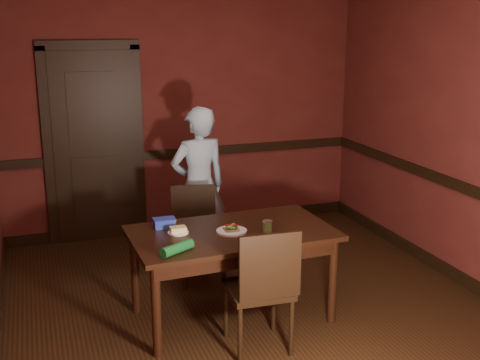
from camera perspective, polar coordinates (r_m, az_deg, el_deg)
floor at (r=5.10m, az=1.32°, el=-12.44°), size 4.00×4.50×0.01m
wall_back at (r=6.76m, az=-5.34°, el=6.37°), size 4.00×0.02×2.70m
wall_front at (r=2.74m, az=18.32°, el=-7.11°), size 4.00×0.02×2.70m
wall_right at (r=5.65m, az=20.81°, el=3.79°), size 0.02×4.50×2.70m
dado_back at (r=6.83m, az=-5.22°, el=2.61°), size 4.00×0.03×0.10m
dado_right at (r=5.74m, az=20.28°, el=-0.62°), size 0.03×4.50×0.10m
baseboard_back at (r=7.05m, az=-5.06°, el=-4.07°), size 4.00×0.03×0.12m
baseboard_right at (r=6.01m, az=19.56°, el=-8.37°), size 0.03×4.50×0.12m
door at (r=6.61m, az=-13.67°, el=3.54°), size 1.05×0.07×2.20m
dining_table at (r=4.88m, az=-0.75°, el=-8.93°), size 1.62×0.95×0.74m
chair_far at (r=5.52m, az=-3.51°, el=-5.33°), size 0.49×0.49×0.88m
chair_near at (r=4.42m, az=1.72°, el=-10.09°), size 0.47×0.47×0.95m
person at (r=5.87m, az=-3.93°, el=-0.58°), size 0.62×0.45×1.56m
sandwich_plate at (r=4.71m, az=-0.81°, el=-4.77°), size 0.24×0.24×0.06m
sauce_jar at (r=4.71m, az=2.62°, el=-4.39°), size 0.08×0.08×0.09m
cheese_saucer at (r=4.71m, az=-5.89°, el=-4.79°), size 0.16×0.16×0.05m
food_tub at (r=4.85m, az=-7.17°, el=-4.05°), size 0.18×0.12×0.07m
wrapped_veg at (r=4.31m, az=-5.98°, el=-6.45°), size 0.27×0.20×0.08m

